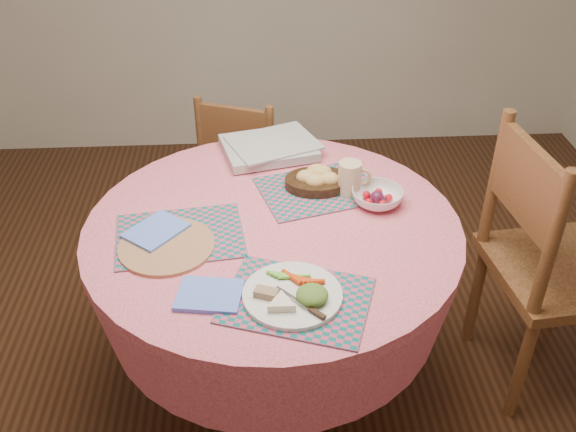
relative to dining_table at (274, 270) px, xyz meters
name	(u,v)px	position (x,y,z in m)	size (l,w,h in m)	color
ground	(275,380)	(0.00, 0.00, -0.56)	(4.00, 4.00, 0.00)	#331C0F
dining_table	(274,270)	(0.00, 0.00, 0.00)	(1.24, 1.24, 0.75)	pink
chair_right	(547,261)	(0.97, 0.00, -0.01)	(0.51, 0.53, 1.05)	brown
chair_back	(246,172)	(-0.09, 0.87, -0.11)	(0.50, 0.49, 0.85)	brown
placemat_front	(297,300)	(0.05, -0.38, 0.20)	(0.40, 0.30, 0.01)	#126568
placemat_left	(180,236)	(-0.30, -0.05, 0.20)	(0.40, 0.30, 0.01)	#126568
placemat_back	(318,190)	(0.17, 0.20, 0.20)	(0.40, 0.30, 0.01)	#126568
wicker_trivet	(167,246)	(-0.33, -0.11, 0.20)	(0.30, 0.30, 0.01)	#AC794A
napkin_near	(209,295)	(-0.19, -0.35, 0.20)	(0.18, 0.14, 0.01)	#6284FD
napkin_far	(156,231)	(-0.37, -0.04, 0.21)	(0.18, 0.14, 0.01)	#6284FD
dinner_plate	(295,294)	(0.05, -0.37, 0.22)	(0.28, 0.28, 0.05)	white
bread_bowl	(317,179)	(0.17, 0.22, 0.23)	(0.23, 0.23, 0.08)	black
latte_mug	(350,178)	(0.28, 0.17, 0.26)	(0.12, 0.08, 0.12)	beige
fruit_bowl	(377,197)	(0.36, 0.10, 0.22)	(0.18, 0.18, 0.05)	white
newspaper_stack	(269,147)	(0.01, 0.48, 0.22)	(0.41, 0.35, 0.04)	silver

